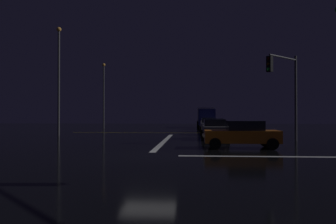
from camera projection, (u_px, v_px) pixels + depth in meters
The scene contains 12 objects.
ground at pixel (149, 157), 15.88m from camera, with size 120.00×120.00×0.10m, color black.
stop_line_north at pixel (165, 141), 25.01m from camera, with size 0.35×15.75×0.01m.
centre_line_ns at pixel (173, 133), 36.58m from camera, with size 22.00×0.15×0.01m.
sedan_gray at pixel (215, 129), 26.96m from camera, with size 2.02×4.33×1.57m.
sedan_blue at pixel (215, 126), 32.87m from camera, with size 2.02×4.33×1.57m.
sedan_silver at pixel (209, 125), 38.65m from camera, with size 2.02×4.33×1.57m.
sedan_white at pixel (208, 123), 45.24m from camera, with size 2.02×4.33×1.57m.
box_truck at pixel (206, 116), 52.43m from camera, with size 2.68×8.28×3.08m.
sedan_orange_crossing at pixel (242, 134), 19.47m from camera, with size 4.33×2.02×1.57m.
traffic_signal_ne at pixel (285, 82), 23.82m from camera, with size 2.72×2.72×6.21m.
streetlamp_left_far at pixel (104, 91), 47.33m from camera, with size 0.44×0.44×9.12m.
streetlamp_left_near at pixel (59, 74), 31.37m from camera, with size 0.44×0.44×10.04m.
Camera 1 is at (2.01, -15.80, 1.89)m, focal length 36.43 mm.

